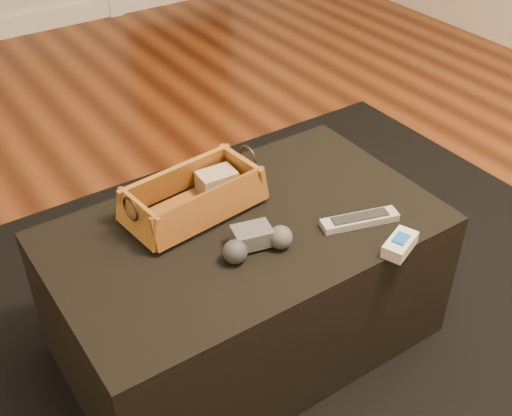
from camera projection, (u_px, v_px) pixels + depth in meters
floor at (229, 342)px, 1.90m from camera, size 5.00×5.50×0.01m
area_rug at (256, 350)px, 1.86m from camera, size 2.60×2.00×0.01m
ottoman at (246, 285)px, 1.77m from camera, size 1.00×0.60×0.42m
tv_remote at (192, 209)px, 1.66m from camera, size 0.20×0.08×0.02m
cloth_bundle at (217, 181)px, 1.73m from camera, size 0.11×0.08×0.06m
wicker_basket at (194, 198)px, 1.66m from camera, size 0.39×0.23×0.13m
game_controller at (256, 241)px, 1.54m from camera, size 0.19×0.12×0.06m
silver_remote at (360, 220)px, 1.64m from camera, size 0.21×0.10×0.02m
cream_gadget at (400, 244)px, 1.55m from camera, size 0.12×0.09×0.04m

